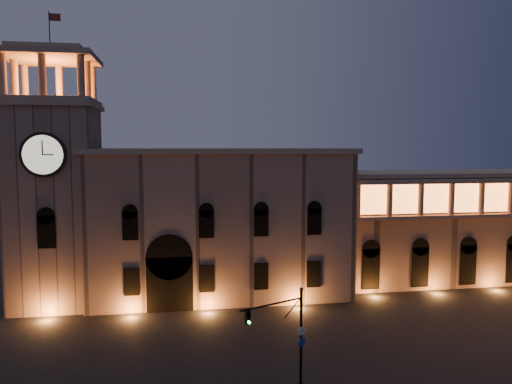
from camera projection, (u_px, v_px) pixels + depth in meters
ground at (270, 372)px, 39.52m from camera, size 160.00×160.00×0.00m
government_building at (219, 222)px, 59.93m from camera, size 30.80×12.80×17.60m
clock_tower at (56, 194)px, 55.73m from camera, size 9.80×9.80×32.40m
colonnade_wing at (470, 224)px, 67.42m from camera, size 40.60×11.50×14.50m
traffic_light at (291, 339)px, 35.99m from camera, size 5.14×2.59×7.67m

